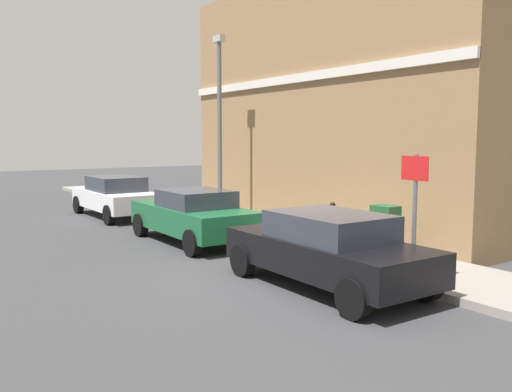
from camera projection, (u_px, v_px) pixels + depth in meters
The scene contains 10 objects.
ground at pixel (290, 272), 11.00m from camera, with size 80.00×80.00×0.00m, color #38383A.
sidewalk at pixel (225, 222), 17.07m from camera, with size 2.31×30.00×0.15m, color gray.
corner_building at pixel (373, 106), 17.27m from camera, with size 6.36×11.62×7.56m.
car_black at pixel (327, 248), 9.79m from camera, with size 1.89×4.22×1.40m.
car_green at pixel (193, 215), 14.12m from camera, with size 1.89×4.26×1.40m.
car_white at pixel (116, 196), 18.71m from camera, with size 1.88×4.37×1.42m.
utility_cabinet at pixel (385, 234), 11.59m from camera, with size 0.46×0.61×1.15m.
bollard_near_cabinet at pixel (332, 222), 13.10m from camera, with size 0.14×0.14×1.04m.
street_sign at pixel (415, 198), 9.67m from camera, with size 0.08×0.60×2.30m.
lamppost at pixel (220, 120), 16.70m from camera, with size 0.20×0.44×5.72m.
Camera 1 is at (-6.64, -8.50, 2.73)m, focal length 37.69 mm.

